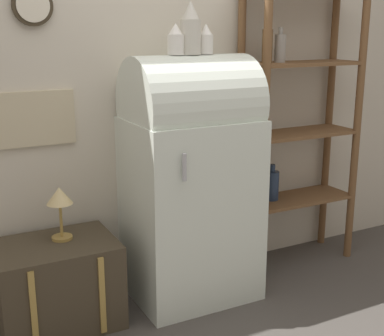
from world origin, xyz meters
name	(u,v)px	position (x,y,z in m)	size (l,w,h in m)	color
ground_plane	(212,311)	(0.00, 0.00, 0.00)	(12.00, 12.00, 0.00)	#4C4742
wall_back	(166,65)	(0.00, 0.57, 1.35)	(7.00, 0.09, 2.70)	beige
refrigerator	(191,177)	(0.00, 0.27, 0.73)	(0.70, 0.60, 1.42)	silver
suitcase_trunk	(57,284)	(-0.80, 0.28, 0.23)	(0.63, 0.47, 0.47)	#423828
shelf_unit	(297,115)	(0.84, 0.37, 1.01)	(0.80, 0.33, 1.80)	brown
vase_left	(176,40)	(-0.09, 0.26, 1.50)	(0.09, 0.09, 0.17)	white
vase_center	(191,29)	(0.00, 0.27, 1.55)	(0.11, 0.11, 0.28)	beige
vase_right	(206,40)	(0.09, 0.26, 1.50)	(0.08, 0.08, 0.16)	white
desk_lamp	(60,200)	(-0.75, 0.32, 0.69)	(0.14, 0.14, 0.29)	#AD8942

